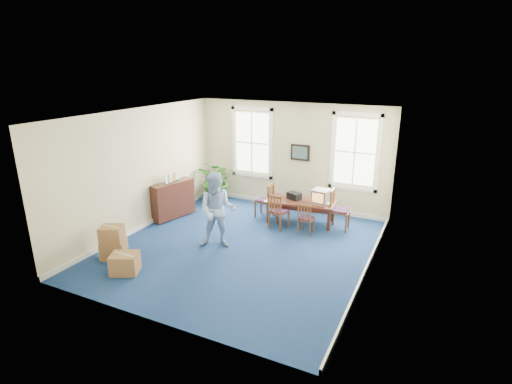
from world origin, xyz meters
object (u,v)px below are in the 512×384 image
at_px(conference_table, 300,211).
at_px(man, 217,210).
at_px(cardboard_boxes, 123,241).
at_px(credenza, 173,200).
at_px(chair_near_left, 279,211).
at_px(crt_tv, 321,196).
at_px(potted_plant, 217,181).

relative_size(conference_table, man, 1.01).
relative_size(conference_table, cardboard_boxes, 1.32).
bearing_deg(conference_table, credenza, -166.86).
height_order(man, cardboard_boxes, man).
height_order(chair_near_left, man, man).
bearing_deg(chair_near_left, crt_tv, -131.47).
relative_size(crt_tv, potted_plant, 0.34).
distance_m(crt_tv, man, 3.00).
height_order(man, credenza, man).
bearing_deg(potted_plant, credenza, -103.23).
xyz_separation_m(crt_tv, cardboard_boxes, (-3.48, -3.83, -0.43)).
bearing_deg(crt_tv, man, -120.79).
xyz_separation_m(crt_tv, potted_plant, (-3.57, 0.49, -0.16)).
height_order(crt_tv, potted_plant, potted_plant).
bearing_deg(credenza, crt_tv, 32.33).
bearing_deg(cardboard_boxes, potted_plant, 91.22).
height_order(crt_tv, cardboard_boxes, crt_tv).
height_order(conference_table, potted_plant, potted_plant).
relative_size(conference_table, crt_tv, 4.04).
bearing_deg(conference_table, potted_plant, 163.28).
relative_size(crt_tv, credenza, 0.35).
bearing_deg(conference_table, cardboard_boxes, -134.30).
height_order(crt_tv, credenza, credenza).
bearing_deg(credenza, cardboard_boxes, -64.23).
distance_m(chair_near_left, man, 1.96).
bearing_deg(potted_plant, cardboard_boxes, -88.78).
distance_m(chair_near_left, potted_plant, 2.88).
distance_m(man, potted_plant, 3.35).
height_order(chair_near_left, credenza, credenza).
relative_size(chair_near_left, man, 0.52).
bearing_deg(cardboard_boxes, credenza, 101.24).
distance_m(conference_table, crt_tv, 0.76).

